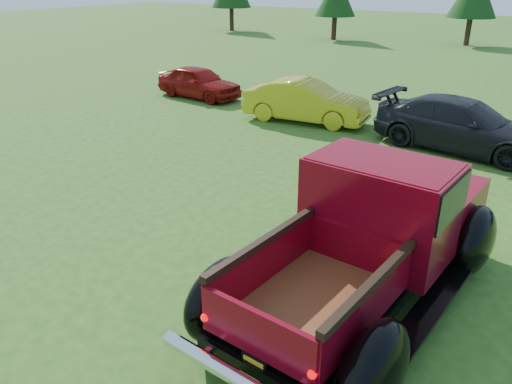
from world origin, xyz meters
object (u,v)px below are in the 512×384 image
show_car_grey (462,125)px  show_car_yellow (306,101)px  show_car_red (199,82)px  pickup_truck (377,230)px

show_car_grey → show_car_yellow: bearing=95.5°
show_car_red → show_car_grey: size_ratio=0.74×
pickup_truck → show_car_yellow: bearing=128.9°
pickup_truck → show_car_red: pickup_truck is taller
pickup_truck → show_car_grey: size_ratio=1.22×
show_car_red → show_car_grey: bearing=-91.3°
show_car_red → show_car_yellow: 5.24m
show_car_red → show_car_yellow: show_car_yellow is taller
pickup_truck → show_car_grey: 7.75m
show_car_yellow → show_car_red: bearing=74.2°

